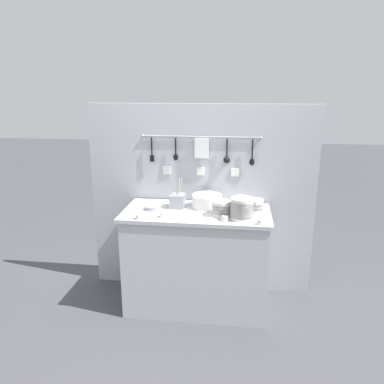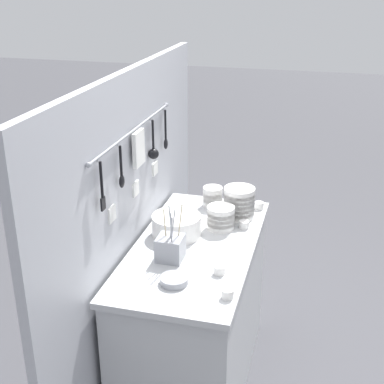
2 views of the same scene
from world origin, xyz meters
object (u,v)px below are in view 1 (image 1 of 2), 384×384
Objects in this scene: bowl_stack_back_corner at (256,206)px; cup_by_caddy at (225,219)px; plate_stack at (207,201)px; bowl_stack_tall_left at (222,208)px; cutlery_caddy at (177,201)px; cup_front_right at (139,217)px; steel_mixing_bowl at (152,208)px; bowl_stack_wide_centre at (242,209)px; cup_back_right at (229,206)px; cup_edge_far at (163,215)px; cup_centre at (260,222)px.

bowl_stack_back_corner is 2.18× the size of cup_by_caddy.
bowl_stack_tall_left is at bearing -56.58° from plate_stack.
cutlery_caddy is 5.33× the size of cup_front_right.
cutlery_caddy is at bearing 52.49° from cup_front_right.
bowl_stack_back_corner is 0.78× the size of bowl_stack_tall_left.
cup_by_caddy is at bearing -18.40° from steel_mixing_bowl.
bowl_stack_tall_left is at bearing 156.95° from bowl_stack_wide_centre.
bowl_stack_wide_centre reaches higher than cup_front_right.
bowl_stack_wide_centre is 3.31× the size of cup_by_caddy.
plate_stack is at bearing 137.25° from bowl_stack_wide_centre.
bowl_stack_tall_left is 2.78× the size of cup_back_right.
plate_stack is 0.61m from cup_front_right.
bowl_stack_wide_centre is 3.31× the size of cup_edge_far.
cup_front_right is at bearing -143.43° from plate_stack.
steel_mixing_bowl is 0.90m from cup_centre.
cutlery_caddy is (0.20, 0.08, 0.04)m from steel_mixing_bowl.
cup_centre is at bearing -8.91° from cup_by_caddy.
plate_stack is at bearing 123.42° from bowl_stack_tall_left.
bowl_stack_back_corner reaches higher than cup_by_caddy.
bowl_stack_tall_left reaches higher than cup_front_right.
cup_back_right is at bearing 86.16° from cup_by_caddy.
steel_mixing_bowl is (-0.85, -0.02, -0.04)m from bowl_stack_back_corner.
cup_edge_far is at bearing -150.40° from cup_back_right.
bowl_stack_back_corner reaches higher than steel_mixing_bowl.
cup_front_right is (-0.89, -0.27, -0.04)m from bowl_stack_back_corner.
bowl_stack_tall_left reaches higher than plate_stack.
cup_centre is at bearing -5.51° from cup_edge_far.
bowl_stack_wide_centre is 0.18m from cup_centre.
bowl_stack_back_corner is 0.65m from cutlery_caddy.
cup_centre is 1.00× the size of cup_front_right.
cup_by_caddy is 1.00× the size of cup_back_right.
steel_mixing_bowl is at bearing 78.62° from cup_front_right.
bowl_stack_back_corner is 0.91× the size of steel_mixing_bowl.
plate_stack reaches higher than cup_by_caddy.
cup_centre is at bearing -34.25° from bowl_stack_wide_centre.
cup_back_right is 0.76m from cup_front_right.
plate_stack is 0.43m from cup_edge_far.
steel_mixing_bowl is at bearing 164.39° from cup_centre.
cutlery_caddy is (-0.24, -0.04, 0.01)m from plate_stack.
bowl_stack_wide_centre reaches higher than cup_edge_far.
steel_mixing_bowl is 2.39× the size of cup_by_caddy.
cutlery_caddy is (-0.65, 0.06, 0.00)m from bowl_stack_back_corner.
cup_edge_far and cup_centre have the same top height.
cup_back_right is (0.50, 0.28, 0.00)m from cup_edge_far.
cutlery_caddy reaches higher than bowl_stack_back_corner.
cup_by_caddy and cup_edge_far have the same top height.
bowl_stack_back_corner is 2.18× the size of cup_front_right.
bowl_stack_tall_left is at bearing -158.88° from bowl_stack_back_corner.
cup_front_right is at bearing -176.40° from cup_by_caddy.
cup_edge_far is (-0.48, 0.03, 0.00)m from cup_by_caddy.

